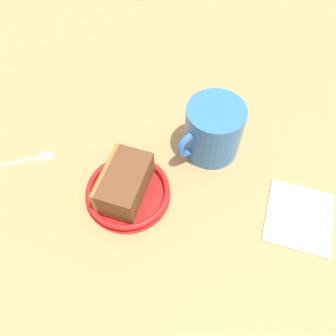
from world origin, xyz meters
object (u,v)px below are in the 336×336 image
object	(u,v)px
cake_slice	(125,183)
small_plate	(128,192)
tea_mug	(213,130)
folded_napkin	(299,216)
teaspoon	(33,158)

from	to	relation	value
cake_slice	small_plate	bearing A→B (deg)	-9.35
cake_slice	tea_mug	distance (cm)	17.07
folded_napkin	small_plate	bearing A→B (deg)	-179.72
teaspoon	folded_napkin	world-z (taller)	teaspoon
small_plate	teaspoon	world-z (taller)	small_plate
small_plate	cake_slice	bearing A→B (deg)	170.65
small_plate	folded_napkin	bearing A→B (deg)	0.28
teaspoon	folded_napkin	size ratio (longest dim) A/B	1.02
teaspoon	folded_napkin	bearing A→B (deg)	-5.48
tea_mug	teaspoon	xyz separation A→B (cm)	(-30.34, -7.00, -4.66)
tea_mug	small_plate	bearing A→B (deg)	-136.98
cake_slice	tea_mug	world-z (taller)	tea_mug
small_plate	teaspoon	distance (cm)	18.58
cake_slice	folded_napkin	size ratio (longest dim) A/B	0.98
small_plate	cake_slice	size ratio (longest dim) A/B	1.26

